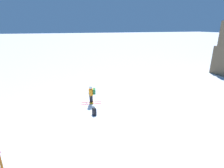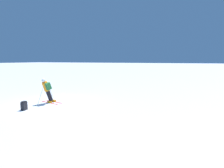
{
  "view_description": "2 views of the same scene",
  "coord_description": "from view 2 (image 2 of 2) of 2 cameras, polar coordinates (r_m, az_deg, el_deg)",
  "views": [
    {
      "loc": [
        12.64,
        -2.31,
        5.87
      ],
      "look_at": [
        -1.23,
        2.12,
        1.02
      ],
      "focal_mm": 28.0,
      "sensor_mm": 36.0,
      "label": 1
    },
    {
      "loc": [
        8.83,
        7.96,
        2.78
      ],
      "look_at": [
        -1.1,
        3.87,
        1.3
      ],
      "focal_mm": 28.0,
      "sensor_mm": 36.0,
      "label": 2
    }
  ],
  "objects": [
    {
      "name": "skier",
      "position": [
        11.86,
        -20.36,
        -1.68
      ],
      "size": [
        1.43,
        1.67,
        1.69
      ],
      "rotation": [
        0.0,
        0.0,
        -0.19
      ],
      "color": "red",
      "rests_on": "ground"
    },
    {
      "name": "ground_plane",
      "position": [
        12.21,
        -19.21,
        -5.74
      ],
      "size": [
        300.0,
        300.0,
        0.0
      ],
      "primitive_type": "plane",
      "color": "white"
    },
    {
      "name": "spare_backpack",
      "position": [
        10.97,
        -26.79,
        -6.36
      ],
      "size": [
        0.33,
        0.27,
        0.5
      ],
      "rotation": [
        0.0,
        0.0,
        3.32
      ],
      "color": "black",
      "rests_on": "ground"
    }
  ]
}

